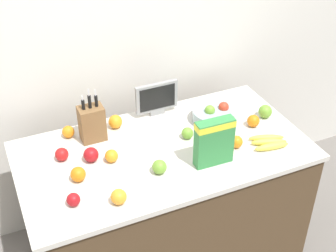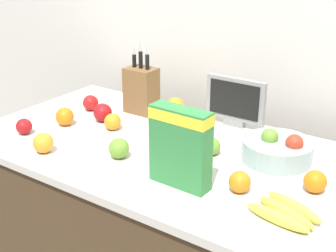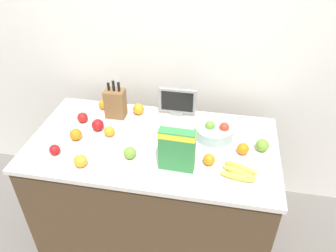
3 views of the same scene
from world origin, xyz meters
name	(u,v)px [view 3 (image 3 of 3)]	position (x,y,z in m)	size (l,w,h in m)	color
ground_plane	(156,228)	(0.00, 0.00, 0.00)	(14.00, 14.00, 0.00)	slate
wall_back	(171,41)	(0.00, 0.63, 1.30)	(9.00, 0.06, 2.60)	silver
counter	(154,190)	(0.00, 0.00, 0.44)	(1.58, 0.84, 0.87)	#4C3823
knife_block	(115,103)	(-0.32, 0.25, 0.97)	(0.14, 0.10, 0.32)	brown
small_monitor	(177,101)	(0.10, 0.34, 0.98)	(0.26, 0.03, 0.21)	gray
cereal_box	(177,148)	(0.19, -0.21, 1.01)	(0.21, 0.07, 0.26)	#338442
fruit_bowl	(214,131)	(0.38, 0.13, 0.91)	(0.25, 0.25, 0.12)	#99B2B7
banana_bunch	(239,172)	(0.54, -0.20, 0.89)	(0.22, 0.17, 0.04)	yellow
apple_front	(98,125)	(-0.39, 0.06, 0.91)	(0.08, 0.08, 0.08)	#A31419
apple_leftmost	(82,118)	(-0.53, 0.13, 0.90)	(0.07, 0.07, 0.07)	red
apple_by_knife_block	(262,145)	(0.68, 0.04, 0.91)	(0.08, 0.08, 0.08)	#6B9E33
apple_rightmost	(55,150)	(-0.56, -0.22, 0.90)	(0.07, 0.07, 0.07)	#A31419
apple_rear	(179,137)	(0.16, 0.04, 0.90)	(0.07, 0.07, 0.07)	#6B9E33
apple_near_bananas	(130,153)	(-0.10, -0.17, 0.91)	(0.08, 0.08, 0.08)	#6B9E33
orange_mid_left	(243,149)	(0.56, -0.01, 0.91)	(0.07, 0.07, 0.07)	orange
orange_front_right	(109,131)	(-0.29, 0.02, 0.90)	(0.07, 0.07, 0.07)	orange
orange_mid_right	(138,109)	(-0.17, 0.30, 0.91)	(0.08, 0.08, 0.08)	orange
orange_back_center	(80,161)	(-0.36, -0.30, 0.91)	(0.08, 0.08, 0.08)	orange
orange_front_center	(103,105)	(-0.44, 0.32, 0.90)	(0.07, 0.07, 0.07)	orange
orange_by_cereal	(209,160)	(0.37, -0.14, 0.90)	(0.07, 0.07, 0.07)	orange
orange_near_bowl	(76,134)	(-0.49, -0.06, 0.91)	(0.08, 0.08, 0.08)	orange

